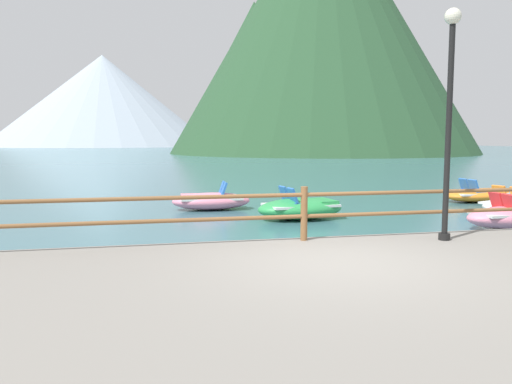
# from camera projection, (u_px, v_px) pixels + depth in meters

# --- Properties ---
(ground_plane) EXTENTS (200.00, 200.00, 0.00)m
(ground_plane) POSITION_uv_depth(u_px,v_px,m) (177.00, 162.00, 46.29)
(ground_plane) COLOR #3D6B75
(promenade_dock) EXTENTS (28.00, 8.00, 0.40)m
(promenade_dock) POSITION_uv_depth(u_px,v_px,m) (413.00, 330.00, 5.25)
(promenade_dock) COLOR gray
(promenade_dock) RESTS_ON ground
(dock_railing) EXTENTS (23.92, 0.12, 0.95)m
(dock_railing) POSITION_uv_depth(u_px,v_px,m) (304.00, 207.00, 8.81)
(dock_railing) COLOR brown
(dock_railing) RESTS_ON promenade_dock
(lamp_post) EXTENTS (0.28, 0.28, 3.97)m
(lamp_post) POSITION_uv_depth(u_px,v_px,m) (450.00, 102.00, 8.65)
(lamp_post) COLOR black
(lamp_post) RESTS_ON promenade_dock
(pedal_boat_2) EXTENTS (2.44, 1.25, 0.86)m
(pedal_boat_2) POSITION_uv_depth(u_px,v_px,m) (211.00, 201.00, 15.55)
(pedal_boat_2) COLOR pink
(pedal_boat_2) RESTS_ON ground
(pedal_boat_4) EXTENTS (2.60, 1.70, 0.89)m
(pedal_boat_4) POSITION_uv_depth(u_px,v_px,m) (301.00, 208.00, 13.73)
(pedal_boat_4) COLOR green
(pedal_boat_4) RESTS_ON ground
(pedal_boat_5) EXTENTS (2.50, 1.37, 0.80)m
(pedal_boat_5) POSITION_uv_depth(u_px,v_px,m) (478.00, 195.00, 17.50)
(pedal_boat_5) COLOR orange
(pedal_boat_5) RESTS_ON ground
(cliff_headland) EXTENTS (45.76, 45.76, 39.25)m
(cliff_headland) POSITION_uv_depth(u_px,v_px,m) (311.00, 31.00, 76.17)
(cliff_headland) COLOR #284C2D
(cliff_headland) RESTS_ON ground
(distant_peak) EXTENTS (64.66, 64.66, 26.22)m
(distant_peak) POSITION_uv_depth(u_px,v_px,m) (103.00, 101.00, 146.88)
(distant_peak) COLOR #9EADBC
(distant_peak) RESTS_ON ground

